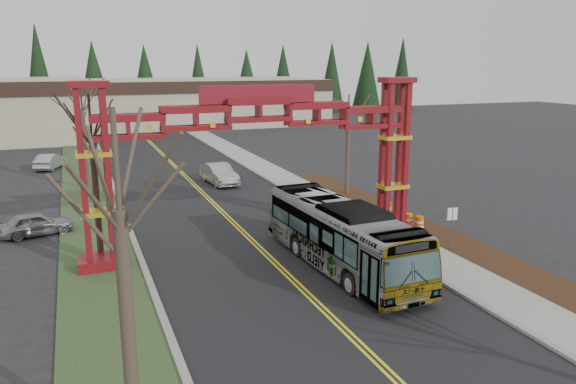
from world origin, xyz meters
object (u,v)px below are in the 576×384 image
barrel_mid (408,222)px  barrel_north (387,210)px  bare_tree_median_far (82,110)px  parked_car_near_a (36,224)px  bare_tree_right_far (348,124)px  transit_bus (341,235)px  barrel_south (419,224)px  bare_tree_median_near (120,212)px  silver_sedan (219,174)px  bare_tree_median_mid (92,139)px  retail_building_east (197,102)px  street_sign (452,220)px  parked_car_far_a (50,161)px  gateway_arch (259,137)px

barrel_mid → barrel_north: bearing=89.5°
bare_tree_median_far → parked_car_near_a: bearing=-105.5°
bare_tree_right_far → barrel_north: size_ratio=6.92×
transit_bus → barrel_south: bearing=24.7°
bare_tree_median_near → bare_tree_right_far: (18.00, 24.07, -1.19)m
bare_tree_right_far → silver_sedan: bearing=138.5°
bare_tree_median_mid → barrel_south: bearing=-4.7°
retail_building_east → street_sign: retail_building_east is taller
bare_tree_median_near → bare_tree_median_far: 32.98m
parked_car_near_a → bare_tree_median_near: bearing=176.3°
bare_tree_median_mid → retail_building_east: bearing=73.5°
parked_car_near_a → barrel_south: size_ratio=4.33×
silver_sedan → parked_car_far_a: size_ratio=1.15×
retail_building_east → bare_tree_right_far: 52.40m
transit_bus → bare_tree_median_far: size_ratio=1.39×
gateway_arch → barrel_south: 11.16m
transit_bus → silver_sedan: (-0.74, 20.64, -0.80)m
retail_building_east → bare_tree_right_far: bearing=-90.0°
parked_car_near_a → parked_car_far_a: parked_car_far_a is taller
transit_bus → barrel_north: 9.50m
gateway_arch → barrel_mid: bearing=1.4°
retail_building_east → bare_tree_median_near: bare_tree_median_near is taller
gateway_arch → retail_building_east: (10.00, 61.95, -2.47)m
bare_tree_median_far → barrel_mid: bearing=-46.5°
retail_building_east → barrel_mid: 61.81m
transit_bus → street_sign: 6.39m
street_sign → barrel_mid: 4.41m
silver_sedan → parked_car_far_a: silver_sedan is taller
gateway_arch → bare_tree_median_near: bearing=-118.9°
gateway_arch → bare_tree_median_far: 20.15m
parked_car_far_a → bare_tree_median_far: bare_tree_median_far is taller
street_sign → parked_car_far_a: bearing=121.7°
retail_building_east → barrel_mid: retail_building_east is taller
silver_sedan → barrel_south: silver_sedan is taller
bare_tree_median_mid → gateway_arch: bearing=-7.7°
silver_sedan → bare_tree_median_far: bare_tree_median_far is taller
barrel_north → bare_tree_median_far: bearing=137.8°
bare_tree_median_far → barrel_mid: size_ratio=8.60×
retail_building_east → silver_sedan: size_ratio=7.61×
parked_car_far_a → bare_tree_median_near: (3.00, -43.12, 5.77)m
bare_tree_median_far → street_sign: 28.64m
gateway_arch → barrel_north: (9.35, 2.75, -5.45)m
parked_car_far_a → bare_tree_median_near: 43.61m
retail_building_east → bare_tree_median_near: (-18.00, -76.43, 2.97)m
bare_tree_median_far → parked_car_far_a: bearing=106.5°
parked_car_far_a → barrel_mid: (20.32, -28.42, -0.23)m
barrel_mid → bare_tree_right_far: bearing=85.9°
parked_car_near_a → barrel_mid: size_ratio=4.11×
gateway_arch → street_sign: 10.86m
retail_building_east → bare_tree_right_far: bare_tree_right_far is taller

